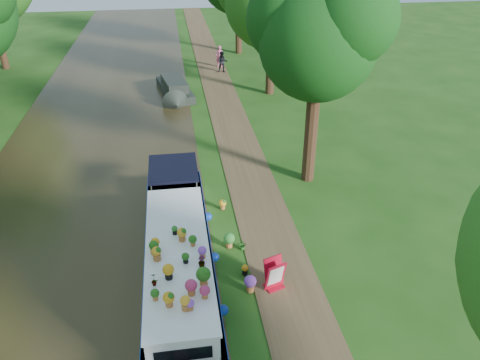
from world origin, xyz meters
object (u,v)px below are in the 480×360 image
(plant_boat, at_px, (179,276))
(pedestrian_pink, at_px, (220,56))
(second_boat, at_px, (175,89))
(pedestrian_dark, at_px, (222,62))
(sandwich_board, at_px, (275,275))

(plant_boat, distance_m, pedestrian_pink, 25.94)
(second_boat, bearing_deg, plant_boat, -101.26)
(pedestrian_pink, height_order, pedestrian_dark, pedestrian_pink)
(plant_boat, bearing_deg, sandwich_board, -0.51)
(second_boat, xyz_separation_m, pedestrian_dark, (3.78, 4.80, 0.36))
(pedestrian_dark, bearing_deg, plant_boat, -89.99)
(sandwich_board, bearing_deg, plant_boat, 160.08)
(second_boat, height_order, sandwich_board, second_boat)
(pedestrian_pink, bearing_deg, plant_boat, -78.55)
(second_boat, distance_m, pedestrian_pink, 7.31)
(sandwich_board, bearing_deg, second_boat, 78.34)
(pedestrian_pink, distance_m, pedestrian_dark, 1.47)
(plant_boat, height_order, pedestrian_pink, plant_boat)
(second_boat, relative_size, pedestrian_pink, 3.62)
(second_boat, height_order, pedestrian_dark, pedestrian_dark)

